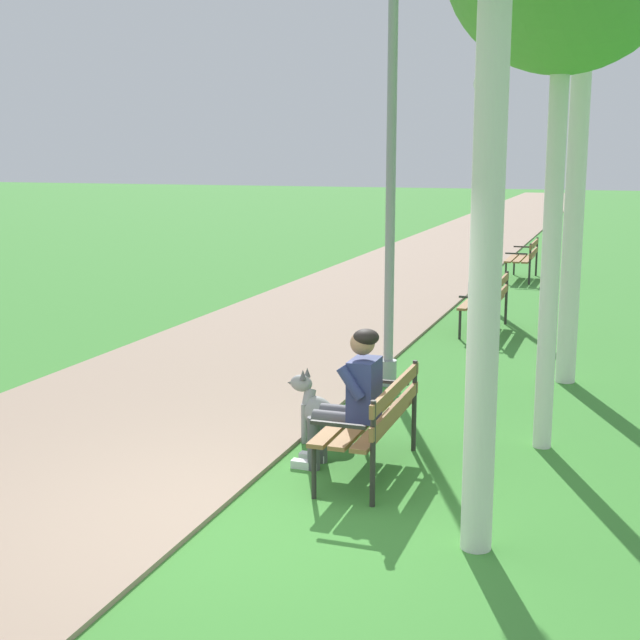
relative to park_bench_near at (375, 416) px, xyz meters
name	(u,v)px	position (x,y,z in m)	size (l,w,h in m)	color
ground_plane	(241,523)	(-0.65, -1.31, -0.51)	(120.00, 120.00, 0.00)	#3D8433
paved_path	(480,233)	(-2.75, 22.69, -0.49)	(3.73, 60.00, 0.04)	gray
park_bench_near	(375,416)	(0.00, 0.00, 0.00)	(0.55, 1.50, 0.85)	olive
park_bench_mid	(488,298)	(-0.02, 6.40, 0.00)	(0.55, 1.50, 0.85)	olive
park_bench_far	(525,256)	(-0.13, 12.25, 0.00)	(0.55, 1.50, 0.85)	olive
person_seated_on_near_bench	(352,394)	(-0.21, 0.02, 0.17)	(0.74, 0.49, 1.25)	#4C4C51
dog_grey	(324,417)	(-0.66, 0.60, -0.25)	(0.83, 0.32, 0.71)	gray
lamp_post_near	(391,178)	(-0.64, 2.86, 1.89)	(0.24, 0.24, 4.66)	gray
lamp_post_mid	(477,185)	(-0.74, 9.44, 1.59)	(0.24, 0.24, 4.07)	gray
pedestrian_distant	(487,204)	(-2.97, 25.40, 0.33)	(0.32, 0.22, 1.65)	#383842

